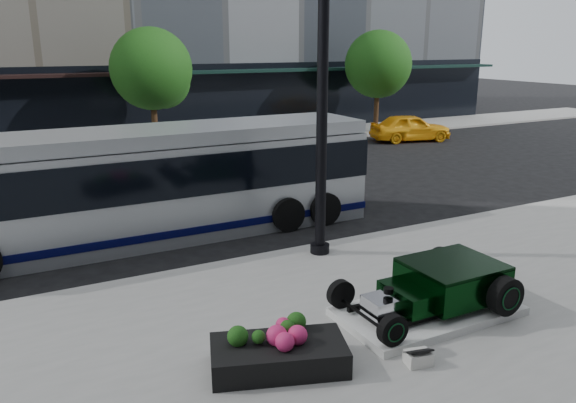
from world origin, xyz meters
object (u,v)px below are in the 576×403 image
flower_planter (279,353)px  yellow_taxi (410,128)px  hot_rod (443,283)px  white_sedan (294,172)px  transit_bus (152,183)px  lamppost (322,90)px

flower_planter → yellow_taxi: yellow_taxi is taller
hot_rod → white_sedan: white_sedan is taller
yellow_taxi → transit_bus: bearing=132.9°
flower_planter → yellow_taxi: 23.09m
flower_planter → white_sedan: white_sedan is taller
lamppost → white_sedan: (2.33, 5.66, -3.29)m
hot_rod → transit_bus: 8.09m
yellow_taxi → hot_rod: bearing=156.1°
white_sedan → transit_bus: bearing=88.9°
hot_rod → yellow_taxi: yellow_taxi is taller
lamppost → flower_planter: lamppost is taller
hot_rod → transit_bus: bearing=116.7°
transit_bus → yellow_taxi: size_ratio=2.85×
lamppost → transit_bus: (-3.16, 3.43, -2.57)m
transit_bus → white_sedan: size_ratio=2.31×
lamppost → flower_planter: (-3.18, -4.07, -3.68)m
hot_rod → flower_planter: (-3.63, -0.30, -0.33)m
hot_rod → white_sedan: 9.62m
flower_planter → white_sedan: size_ratio=0.45×
transit_bus → yellow_taxi: bearing=29.0°
hot_rod → lamppost: size_ratio=0.38×
transit_bus → yellow_taxi: (16.17, 8.96, -0.76)m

